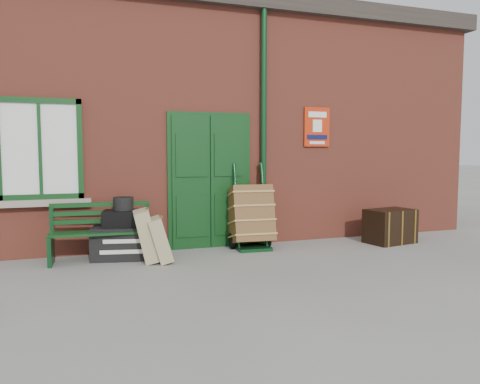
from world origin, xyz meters
name	(u,v)px	position (x,y,z in m)	size (l,w,h in m)	color
ground	(258,265)	(0.00, 0.00, 0.00)	(80.00, 80.00, 0.00)	gray
station_building	(197,125)	(0.00, 3.49, 2.16)	(10.30, 4.30, 4.36)	#9D4432
bench	(101,231)	(-2.08, 1.03, 0.45)	(1.46, 0.53, 0.89)	#0E3614
houdini_trunk	(126,242)	(-1.73, 1.07, 0.24)	(0.98, 0.54, 0.49)	black
strongbox	(122,218)	(-1.78, 1.07, 0.61)	(0.54, 0.39, 0.24)	black
hatbox	(123,204)	(-1.75, 1.10, 0.83)	(0.29, 0.29, 0.20)	black
suitcase_back	(146,235)	(-1.46, 0.76, 0.39)	(0.21, 0.54, 0.75)	tan
suitcase_front	(160,239)	(-1.28, 0.66, 0.34)	(0.19, 0.48, 0.64)	tan
porter_trolley	(251,216)	(0.33, 1.17, 0.54)	(0.73, 0.78, 1.40)	#0D3418
dark_trunk	(390,226)	(2.80, 0.77, 0.30)	(0.83, 0.54, 0.60)	black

